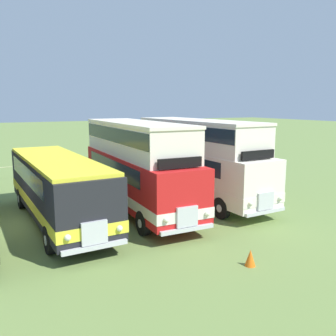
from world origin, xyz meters
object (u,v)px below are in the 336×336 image
(bus_fourth_in_row, at_px, (57,185))
(cone_mid_row, at_px, (250,258))
(bus_sixth_in_row, at_px, (198,156))
(bus_fifth_in_row, at_px, (137,162))

(bus_fourth_in_row, height_order, cone_mid_row, bus_fourth_in_row)
(bus_fourth_in_row, xyz_separation_m, cone_mid_row, (4.70, -7.74, -1.47))
(bus_fourth_in_row, height_order, bus_sixth_in_row, bus_sixth_in_row)
(bus_fifth_in_row, height_order, bus_sixth_in_row, same)
(bus_sixth_in_row, bearing_deg, bus_fourth_in_row, -176.04)
(bus_fifth_in_row, xyz_separation_m, cone_mid_row, (0.74, -7.79, -2.18))
(bus_fifth_in_row, distance_m, bus_sixth_in_row, 3.98)
(cone_mid_row, bearing_deg, bus_fourth_in_row, 121.26)
(bus_fifth_in_row, relative_size, cone_mid_row, 17.79)
(cone_mid_row, bearing_deg, bus_sixth_in_row, 68.83)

